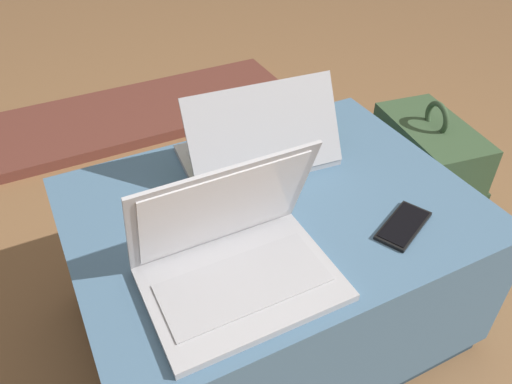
{
  "coord_description": "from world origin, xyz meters",
  "views": [
    {
      "loc": [
        -0.43,
        -0.76,
        1.17
      ],
      "look_at": [
        -0.06,
        -0.03,
        0.5
      ],
      "focal_mm": 35.0,
      "sensor_mm": 36.0,
      "label": 1
    }
  ],
  "objects": [
    {
      "name": "laptop_far",
      "position": [
        0.05,
        0.17,
        0.47
      ],
      "size": [
        0.39,
        0.26,
        0.21
      ],
      "rotation": [
        0.0,
        0.0,
        3.06
      ],
      "color": "#B7B7BC",
      "rests_on": "ottoman"
    },
    {
      "name": "laptop_near",
      "position": [
        -0.17,
        -0.16,
        0.48
      ],
      "size": [
        0.36,
        0.26,
        0.26
      ],
      "rotation": [
        0.0,
        0.0,
        -0.0
      ],
      "color": "#B7B7BC",
      "rests_on": "ottoman"
    },
    {
      "name": "ground_plane",
      "position": [
        0.0,
        0.0,
        0.0
      ],
      "size": [
        14.0,
        14.0,
        0.0
      ],
      "primitive_type": "plane",
      "color": "olive"
    },
    {
      "name": "fireplace_hearth",
      "position": [
        0.0,
        1.25,
        0.02
      ],
      "size": [
        1.4,
        0.5,
        0.04
      ],
      "color": "brown",
      "rests_on": "ground_plane"
    },
    {
      "name": "cell_phone",
      "position": [
        0.22,
        -0.19,
        0.43
      ],
      "size": [
        0.16,
        0.13,
        0.01
      ],
      "rotation": [
        0.0,
        0.0,
        2.02
      ],
      "color": "black",
      "rests_on": "ottoman"
    },
    {
      "name": "backpack",
      "position": [
        0.61,
        0.12,
        0.19
      ],
      "size": [
        0.29,
        0.38,
        0.48
      ],
      "rotation": [
        0.0,
        0.0,
        1.42
      ],
      "color": "#385133",
      "rests_on": "ground_plane"
    },
    {
      "name": "ottoman",
      "position": [
        0.0,
        0.0,
        0.21
      ],
      "size": [
        0.92,
        0.68,
        0.42
      ],
      "color": "#2A3D4E",
      "rests_on": "ground_plane"
    }
  ]
}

